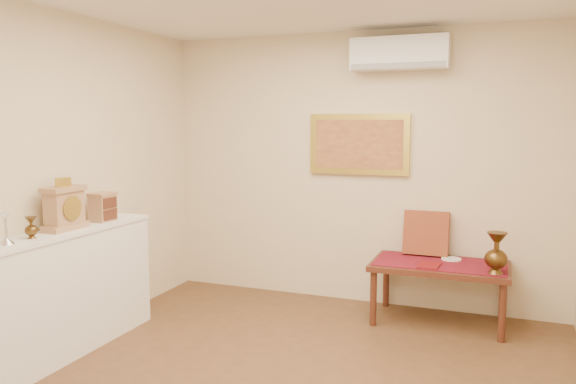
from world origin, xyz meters
The scene contains 15 objects.
wall_back centered at (0.00, 2.25, 1.35)m, with size 4.00×0.02×2.70m, color beige.
wall_left centered at (-2.00, 0.00, 1.35)m, with size 0.02×4.50×2.70m, color beige.
candlestick centered at (-1.82, -0.39, 1.09)m, with size 0.10×0.10×0.22m, color silver, non-canonical shape.
brass_urn_small centered at (-1.81, -0.18, 1.08)m, with size 0.09×0.09×0.21m, color brown, non-canonical shape.
table_cloth centered at (0.85, 1.88, 0.55)m, with size 1.14×0.59×0.01m, color maroon.
brass_urn_tall centered at (1.32, 1.67, 0.77)m, with size 0.19×0.19×0.43m, color brown, non-canonical shape.
plate centered at (0.94, 2.03, 0.56)m, with size 0.18×0.18×0.01m, color white.
menu centered at (0.77, 1.72, 0.56)m, with size 0.18×0.25×0.01m, color maroon.
cushion centered at (0.69, 2.15, 0.77)m, with size 0.42×0.10×0.42m, color maroon.
display_ledge centered at (-1.82, 0.00, 0.49)m, with size 0.37×2.02×0.98m.
mantel_clock centered at (-1.82, 0.17, 1.15)m, with size 0.17×0.36×0.41m.
wooden_chest centered at (-1.81, 0.60, 1.10)m, with size 0.16×0.21×0.24m.
low_table centered at (0.85, 1.88, 0.48)m, with size 1.20×0.70×0.55m.
painting centered at (0.00, 2.22, 1.60)m, with size 1.00×0.06×0.60m.
ac_unit centered at (0.40, 2.12, 2.45)m, with size 0.90×0.25×0.30m.
Camera 1 is at (1.35, -3.22, 1.80)m, focal length 35.00 mm.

